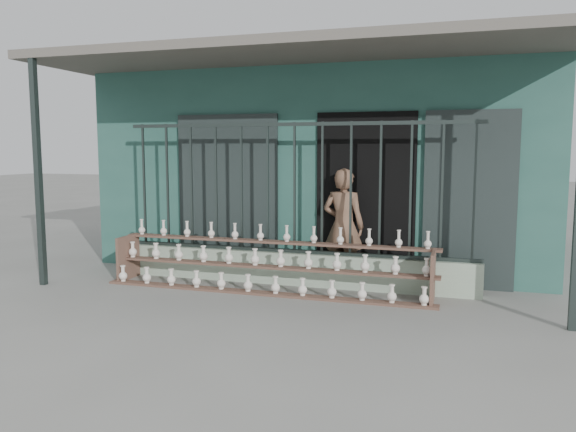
% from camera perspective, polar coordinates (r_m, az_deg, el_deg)
% --- Properties ---
extents(ground, '(60.00, 60.00, 0.00)m').
position_cam_1_polar(ground, '(6.73, -2.57, -9.47)').
color(ground, slate).
extents(workshop_building, '(7.40, 6.60, 3.21)m').
position_cam_1_polar(workshop_building, '(10.53, 5.27, 5.35)').
color(workshop_building, '#275248').
rests_on(workshop_building, ground).
extents(parapet_wall, '(5.00, 0.20, 0.45)m').
position_cam_1_polar(parapet_wall, '(7.87, 0.65, -5.36)').
color(parapet_wall, '#9CB298').
rests_on(parapet_wall, ground).
extents(security_fence, '(5.00, 0.04, 1.80)m').
position_cam_1_polar(security_fence, '(7.71, 0.66, 2.83)').
color(security_fence, '#283330').
rests_on(security_fence, parapet_wall).
extents(shelf_rack, '(4.50, 0.68, 0.85)m').
position_cam_1_polar(shelf_rack, '(7.53, -2.12, -4.87)').
color(shelf_rack, brown).
rests_on(shelf_rack, ground).
extents(elderly_woman, '(0.64, 0.46, 1.62)m').
position_cam_1_polar(elderly_woman, '(7.87, 5.65, -1.05)').
color(elderly_woman, brown).
rests_on(elderly_woman, ground).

